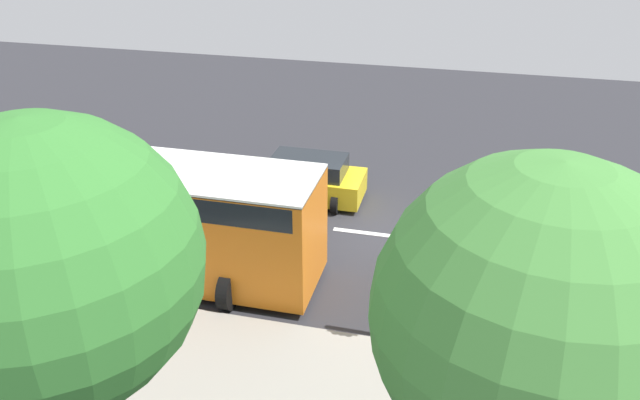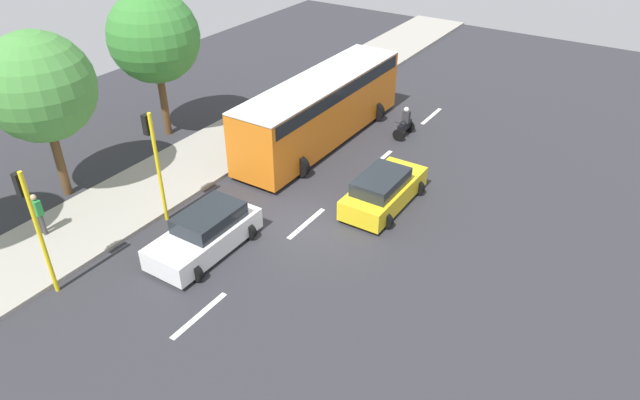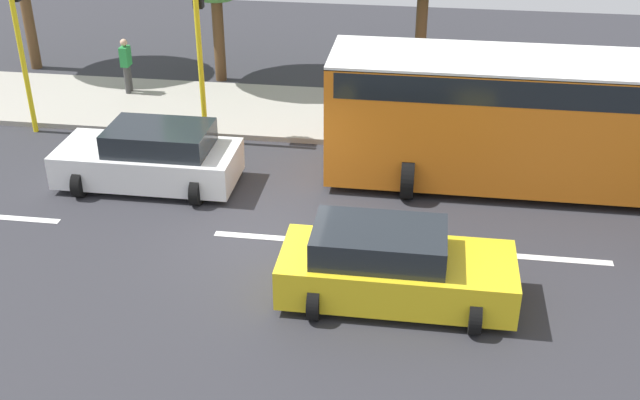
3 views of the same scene
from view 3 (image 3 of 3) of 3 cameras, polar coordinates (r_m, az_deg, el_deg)
ground_plane at (r=16.98m, az=-3.75°, el=-2.91°), size 40.00×60.00×0.10m
sidewalk at (r=23.10m, az=-0.27°, el=6.32°), size 4.00×60.00×0.15m
lane_stripe_north at (r=16.90m, az=16.66°, el=-4.15°), size 0.20×2.40×0.01m
lane_stripe_mid at (r=16.96m, az=-3.75°, el=-2.75°), size 0.20×2.40×0.01m
lane_stripe_south at (r=19.01m, az=-21.76°, el=-1.22°), size 0.20×2.40×0.01m
car_yellow_cab at (r=14.71m, az=5.32°, el=-4.91°), size 2.22×4.38×1.52m
car_white at (r=19.27m, az=-12.24°, el=3.04°), size 2.30×4.32×1.52m
city_bus at (r=19.18m, az=17.40°, el=5.94°), size 3.20×11.00×3.16m
pedestrian_near_signal at (r=24.99m, az=-13.96°, el=9.62°), size 0.40×0.24×1.69m
pedestrian_by_tree at (r=21.89m, az=14.04°, el=6.95°), size 0.40×0.24×1.69m
traffic_light_corner at (r=22.65m, az=-21.13°, el=11.62°), size 0.49×0.24×4.50m
traffic_light_midblock at (r=20.74m, az=-8.79°, el=11.76°), size 0.49×0.24×4.50m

